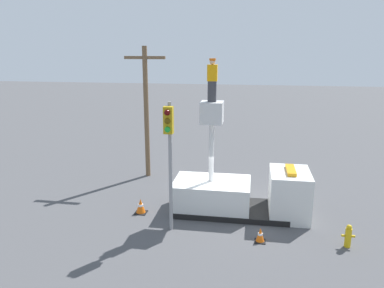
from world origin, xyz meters
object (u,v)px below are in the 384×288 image
(bucket_truck, at_px, (241,194))
(traffic_light_pole, at_px, (169,142))
(worker, at_px, (212,80))
(utility_pole, at_px, (146,108))
(fire_hydrant, at_px, (348,236))
(traffic_cone_rear, at_px, (141,206))
(traffic_cone_curbside, at_px, (260,235))

(bucket_truck, height_order, traffic_light_pole, traffic_light_pole)
(worker, xyz_separation_m, utility_pole, (-4.02, 4.11, -1.86))
(utility_pole, bearing_deg, worker, -45.63)
(fire_hydrant, bearing_deg, worker, 155.94)
(traffic_light_pole, height_order, utility_pole, utility_pole)
(traffic_light_pole, bearing_deg, worker, 58.26)
(fire_hydrant, distance_m, utility_pole, 11.80)
(worker, bearing_deg, utility_pole, 134.37)
(bucket_truck, bearing_deg, traffic_light_pole, -140.62)
(traffic_cone_rear, bearing_deg, traffic_light_pole, -40.46)
(utility_pole, bearing_deg, fire_hydrant, -34.85)
(traffic_cone_rear, xyz_separation_m, traffic_cone_curbside, (5.11, -1.71, -0.05))
(traffic_cone_rear, distance_m, traffic_cone_curbside, 5.39)
(worker, height_order, traffic_cone_curbside, worker)
(traffic_cone_curbside, bearing_deg, bucket_truck, 108.62)
(traffic_light_pole, distance_m, utility_pole, 6.82)
(traffic_cone_curbside, bearing_deg, worker, 130.72)
(worker, xyz_separation_m, fire_hydrant, (5.25, -2.34, -5.29))
(bucket_truck, height_order, fire_hydrant, bucket_truck)
(traffic_light_pole, relative_size, utility_pole, 0.72)
(utility_pole, bearing_deg, traffic_light_pole, -66.88)
(traffic_light_pole, bearing_deg, utility_pole, 113.12)
(bucket_truck, distance_m, worker, 5.02)
(fire_hydrant, height_order, traffic_cone_rear, fire_hydrant)
(traffic_cone_curbside, relative_size, utility_pole, 0.08)
(traffic_cone_rear, distance_m, utility_pole, 6.12)
(fire_hydrant, relative_size, traffic_cone_rear, 1.33)
(traffic_light_pole, relative_size, traffic_cone_rear, 7.82)
(worker, height_order, utility_pole, utility_pole)
(traffic_light_pole, height_order, fire_hydrant, traffic_light_pole)
(fire_hydrant, distance_m, traffic_cone_curbside, 3.12)
(worker, relative_size, utility_pole, 0.25)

